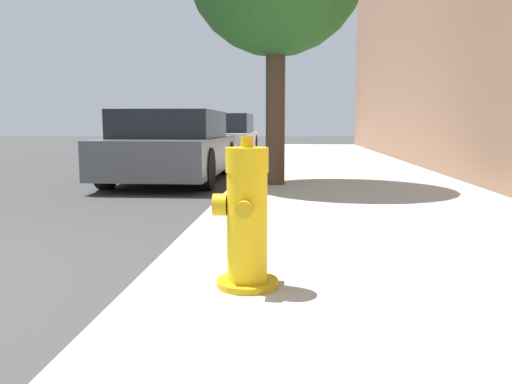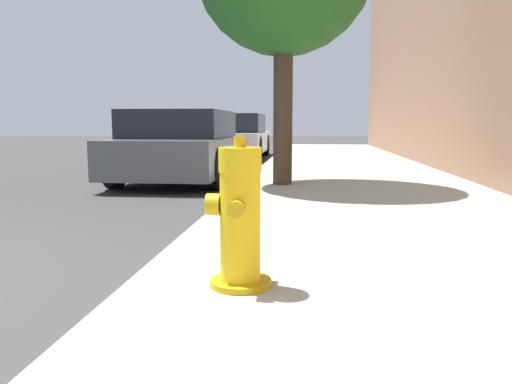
# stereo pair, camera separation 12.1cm
# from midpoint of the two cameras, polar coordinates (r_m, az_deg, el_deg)

# --- Properties ---
(sidewalk_slab) EXTENTS (3.55, 40.00, 0.13)m
(sidewalk_slab) POSITION_cam_midpoint_polar(r_m,az_deg,el_deg) (2.68, 22.18, -13.73)
(sidewalk_slab) COLOR #A8A59E
(sidewalk_slab) RESTS_ON ground_plane
(fire_hydrant) EXTENTS (0.36, 0.35, 0.83)m
(fire_hydrant) POSITION_cam_midpoint_polar(r_m,az_deg,el_deg) (2.73, -2.37, -3.16)
(fire_hydrant) COLOR #C39C11
(fire_hydrant) RESTS_ON sidewalk_slab
(parked_car_near) EXTENTS (1.81, 4.13, 1.26)m
(parked_car_near) POSITION_cam_midpoint_polar(r_m,az_deg,el_deg) (9.17, -9.76, 5.14)
(parked_car_near) COLOR #4C5156
(parked_car_near) RESTS_ON ground_plane
(parked_car_mid) EXTENTS (1.71, 4.18, 1.33)m
(parked_car_mid) POSITION_cam_midpoint_polar(r_m,az_deg,el_deg) (15.26, -3.73, 6.33)
(parked_car_mid) COLOR silver
(parked_car_mid) RESTS_ON ground_plane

